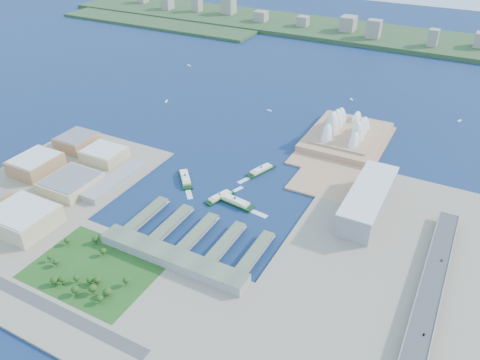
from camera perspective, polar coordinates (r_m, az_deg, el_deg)
The scene contains 25 objects.
ground at distance 678.56m, azimuth -2.71°, elevation -2.90°, with size 3000.00×3000.00×0.00m, color #0D1F40.
west_land at distance 759.69m, azimuth -23.44°, elevation -1.51°, with size 220.00×390.00×3.00m, color gray.
south_land at distance 551.67m, azimuth -14.10°, elevation -13.88°, with size 720.00×180.00×3.00m, color gray.
east_land at distance 577.83m, azimuth 16.06°, elevation -11.68°, with size 240.00×500.00×3.00m, color gray.
peninsula at distance 850.30m, azimuth 12.58°, elevation 4.24°, with size 135.00×220.00×3.00m, color tan.
far_shore at distance 1531.35m, azimuth 16.91°, elevation 16.46°, with size 2200.00×260.00×12.00m, color #2D4926.
opera_house at distance 854.88m, azimuth 13.06°, elevation 6.63°, with size 134.00×180.00×58.00m, color white, non-canonical shape.
toaster_building at distance 672.96m, azimuth 15.32°, elevation -2.40°, with size 45.00×155.00×35.00m, color gray.
expressway at distance 563.61m, azimuth 21.94°, elevation -13.38°, with size 26.00×340.00×11.85m, color gray, non-canonical shape.
west_buildings at distance 769.87m, azimuth -21.79°, elevation 0.68°, with size 200.00×280.00×27.00m, color #9A734D, non-canonical shape.
ferry_wharves at distance 619.28m, azimuth -5.11°, elevation -6.44°, with size 184.00×90.00×9.30m, color #525F48, non-canonical shape.
terminal_building at distance 579.09m, azimuth -8.26°, elevation -9.38°, with size 200.00×28.00×12.00m, color gray.
park at distance 588.30m, azimuth -17.48°, elevation -9.77°, with size 150.00×110.00×16.00m, color #194714, non-canonical shape.
far_skyline at distance 1504.19m, azimuth 16.93°, elevation 17.52°, with size 1900.00×140.00×55.00m, color gray, non-canonical shape.
ferry_a at distance 732.91m, azimuth -6.70°, elevation 0.34°, with size 14.77×58.02×10.97m, color black, non-canonical shape.
ferry_b at distance 750.56m, azimuth 2.61°, elevation 1.35°, with size 13.75×54.02×10.21m, color black, non-canonical shape.
ferry_c at distance 686.71m, azimuth -2.47°, elevation -1.95°, with size 12.52×49.19×9.30m, color black, non-canonical shape.
ferry_d at distance 674.82m, azimuth -0.64°, elevation -2.50°, with size 15.28×60.02×11.35m, color black, non-canonical shape.
boat_a at distance 1019.79m, azimuth -8.99°, elevation 9.47°, with size 3.49×13.95×2.69m, color white, non-canonical shape.
boat_b at distance 965.63m, azimuth 3.58°, elevation 8.46°, with size 3.16×9.04×2.44m, color white, non-canonical shape.
boat_c at distance 1014.16m, azimuth 25.19°, elevation 6.56°, with size 3.45×11.83×2.66m, color white, non-canonical shape.
boat_d at distance 1234.10m, azimuth -6.26°, elevation 13.74°, with size 3.31×15.11×2.55m, color white, non-canonical shape.
boat_e at distance 1045.29m, azimuth 13.41°, elevation 9.56°, with size 3.54×11.13×2.73m, color white, non-canonical shape.
car_b at distance 518.76m, azimuth 21.51°, elevation -17.12°, with size 1.26×3.61×1.19m, color slate.
car_c at distance 609.59m, azimuth 23.41°, elevation -8.93°, with size 2.06×5.07×1.47m, color slate.
Camera 1 is at (287.69, -473.90, 391.27)m, focal length 35.00 mm.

